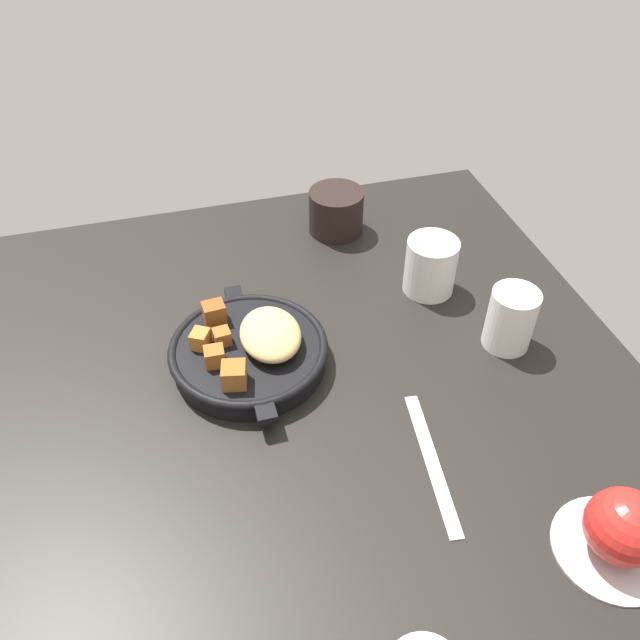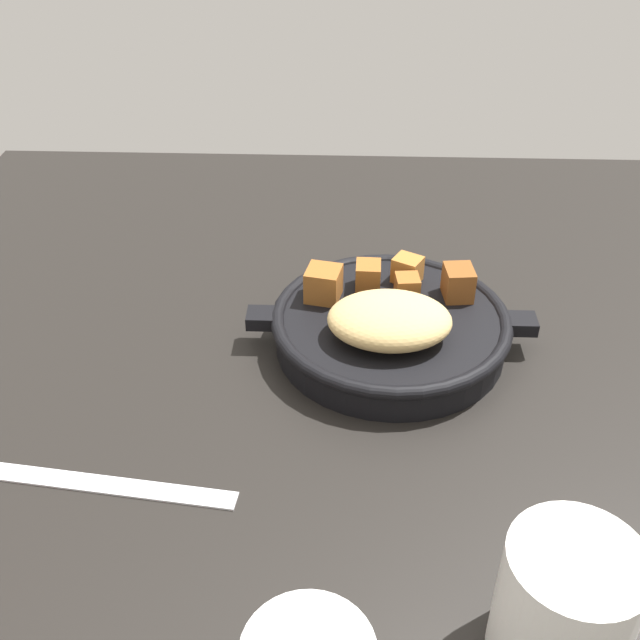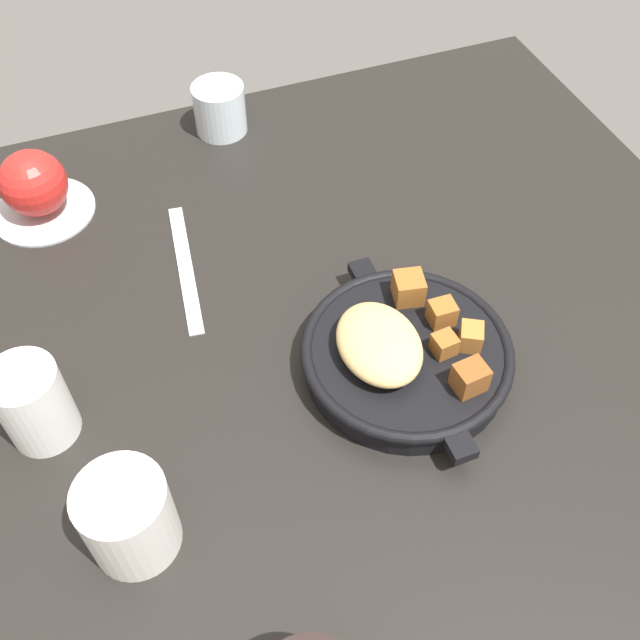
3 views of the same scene
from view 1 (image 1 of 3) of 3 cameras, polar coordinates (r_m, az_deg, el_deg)
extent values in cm
cube|color=black|center=(84.75, -2.70, -6.41)|extent=(90.79, 92.52, 2.40)
cylinder|color=black|center=(85.97, -6.29, -3.06)|extent=(20.23, 20.23, 3.18)
torus|color=black|center=(85.03, -6.35, -2.43)|extent=(21.02, 21.02, 1.20)
cube|color=black|center=(77.58, -4.79, -8.25)|extent=(2.64, 2.40, 1.20)
cube|color=black|center=(93.54, -7.62, 2.20)|extent=(2.64, 2.40, 1.20)
ellipsoid|color=tan|center=(83.71, -4.41, -1.25)|extent=(10.35, 7.89, 3.45)
cube|color=#A86B2D|center=(84.95, -10.53, -1.67)|extent=(3.18, 3.07, 2.43)
cube|color=#935623|center=(82.32, -9.30, -3.20)|extent=(2.33, 2.57, 2.50)
cube|color=#935623|center=(79.44, -7.61, -4.85)|extent=(3.51, 3.49, 2.95)
cube|color=brown|center=(88.10, -9.34, 0.64)|extent=(2.77, 3.14, 2.91)
cube|color=#935623|center=(85.00, -8.66, -1.48)|extent=(2.27, 2.33, 2.15)
cylinder|color=#B7BABF|center=(76.68, 24.35, -17.88)|extent=(12.18, 12.18, 0.60)
sphere|color=red|center=(73.31, 25.30, -16.19)|extent=(7.80, 7.80, 7.80)
cube|color=silver|center=(77.42, 9.86, -12.18)|extent=(19.88, 4.01, 0.36)
cylinder|color=white|center=(89.99, 16.53, 0.06)|extent=(6.43, 6.43, 8.83)
cylinder|color=silver|center=(96.83, 9.75, 4.72)|extent=(7.60, 7.60, 8.56)
cylinder|color=black|center=(108.65, 1.43, 9.58)|extent=(9.06, 9.06, 7.31)
camera|label=2|loc=(0.86, 33.66, 21.72)|focal=42.67mm
camera|label=3|loc=(1.03, 2.37, 41.76)|focal=41.76mm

